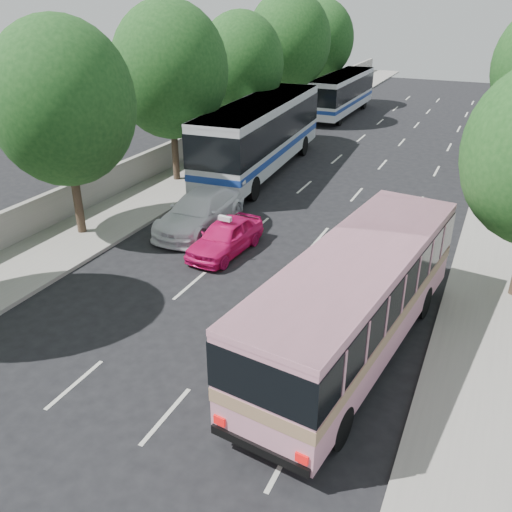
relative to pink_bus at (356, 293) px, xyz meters
The scene contains 14 objects.
ground 5.50m from the pink_bus, 151.21° to the right, with size 120.00×120.00×0.00m, color black.
sidewalk_left 21.91m from the pink_bus, 126.50° to the left, with size 4.00×90.00×0.15m, color #9E998E.
low_wall 22.96m from the pink_bus, 130.12° to the left, with size 0.30×90.00×1.50m, color #9E998E.
tree_left_b 13.89m from the pink_bus, 164.90° to the left, with size 5.70×5.70×8.88m.
tree_left_c 17.89m from the pink_bus, 138.77° to the left, with size 6.00×6.00×9.35m.
tree_left_d 23.70m from the pink_bus, 123.72° to the left, with size 5.52×5.52×8.60m.
tree_left_e 30.67m from the pink_bus, 115.15° to the left, with size 6.30×6.30×9.82m.
tree_left_f 38.03m from the pink_bus, 110.27° to the left, with size 5.88×5.88×9.16m.
pink_bus is the anchor object (origin of this frame).
pink_taxi 8.02m from the pink_bus, 145.01° to the left, with size 1.64×4.07×1.39m, color #E21366.
white_pickup 10.78m from the pink_bus, 143.97° to the left, with size 2.25×5.55×1.61m, color white.
tour_coach_front 17.99m from the pink_bus, 122.49° to the left, with size 3.81×13.65×4.04m.
tour_coach_rear 34.24m from the pink_bus, 107.10° to the left, with size 2.49×11.27×3.37m.
taxi_roof_sign 7.93m from the pink_bus, 145.01° to the left, with size 0.55×0.18×0.18m, color silver.
Camera 1 is at (7.35, -10.49, 9.50)m, focal length 38.00 mm.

